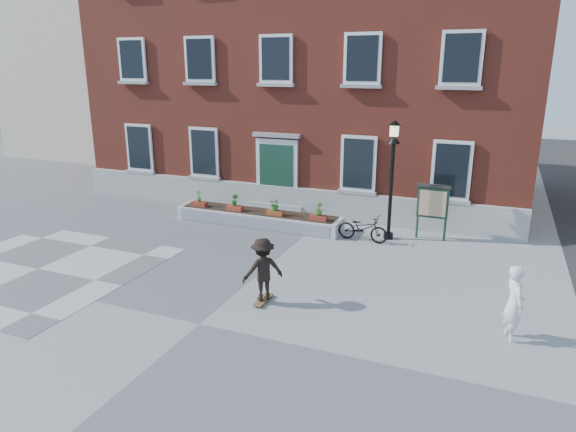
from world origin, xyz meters
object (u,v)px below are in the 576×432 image
at_px(bystander, 514,303).
at_px(lamp_post, 392,164).
at_px(skateboarder, 263,270).
at_px(bicycle, 363,228).
at_px(notice_board, 433,203).

distance_m(bystander, lamp_post, 6.89).
xyz_separation_m(lamp_post, skateboarder, (-1.83, -5.94, -1.68)).
distance_m(bicycle, lamp_post, 2.29).
relative_size(bicycle, lamp_post, 0.43).
bearing_deg(bicycle, skateboarder, 173.07).
distance_m(lamp_post, skateboarder, 6.44).
relative_size(bystander, skateboarder, 1.01).
bearing_deg(bystander, notice_board, -0.57).
bearing_deg(skateboarder, bicycle, 78.49).
relative_size(bystander, lamp_post, 0.42).
distance_m(lamp_post, notice_board, 1.88).
relative_size(lamp_post, skateboarder, 2.38).
height_order(bystander, lamp_post, lamp_post).
relative_size(notice_board, skateboarder, 1.13).
bearing_deg(bicycle, bystander, -133.15).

